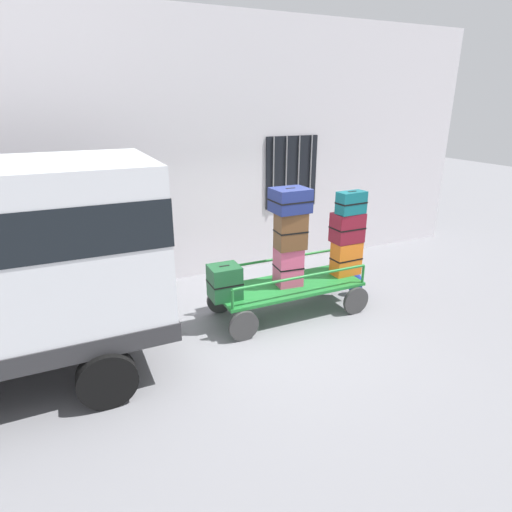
# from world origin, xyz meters

# --- Properties ---
(ground_plane) EXTENTS (40.00, 40.00, 0.00)m
(ground_plane) POSITION_xyz_m (0.00, 0.00, 0.00)
(ground_plane) COLOR gray
(building_wall) EXTENTS (12.00, 0.38, 5.00)m
(building_wall) POSITION_xyz_m (0.01, 2.64, 2.50)
(building_wall) COLOR silver
(building_wall) RESTS_ON ground
(luggage_cart) EXTENTS (2.54, 1.06, 0.53)m
(luggage_cart) POSITION_xyz_m (0.27, 0.22, 0.42)
(luggage_cart) COLOR #1E722D
(luggage_cart) RESTS_ON ground
(cart_railing) EXTENTS (2.41, 0.93, 0.33)m
(cart_railing) POSITION_xyz_m (0.27, 0.22, 0.80)
(cart_railing) COLOR #1E722D
(cart_railing) RESTS_ON luggage_cart
(suitcase_left_bottom) EXTENTS (0.48, 0.42, 0.53)m
(suitcase_left_bottom) POSITION_xyz_m (-0.88, 0.20, 0.79)
(suitcase_left_bottom) COLOR #194C28
(suitcase_left_bottom) RESTS_ON luggage_cart
(suitcase_midleft_bottom) EXTENTS (0.45, 0.42, 0.65)m
(suitcase_midleft_bottom) POSITION_xyz_m (0.27, 0.25, 0.85)
(suitcase_midleft_bottom) COLOR #CC4C72
(suitcase_midleft_bottom) RESTS_ON luggage_cart
(suitcase_midleft_middle) EXTENTS (0.50, 0.36, 0.60)m
(suitcase_midleft_middle) POSITION_xyz_m (0.27, 0.20, 1.47)
(suitcase_midleft_middle) COLOR brown
(suitcase_midleft_middle) RESTS_ON suitcase_midleft_bottom
(suitcase_midleft_top) EXTENTS (0.58, 0.49, 0.38)m
(suitcase_midleft_top) POSITION_xyz_m (0.27, 0.24, 1.96)
(suitcase_midleft_top) COLOR navy
(suitcase_midleft_top) RESTS_ON suitcase_midleft_middle
(suitcase_center_bottom) EXTENTS (0.52, 0.31, 0.59)m
(suitcase_center_bottom) POSITION_xyz_m (1.41, 0.22, 0.82)
(suitcase_center_bottom) COLOR orange
(suitcase_center_bottom) RESTS_ON luggage_cart
(suitcase_center_middle) EXTENTS (0.53, 0.37, 0.51)m
(suitcase_center_middle) POSITION_xyz_m (1.41, 0.25, 1.38)
(suitcase_center_middle) COLOR maroon
(suitcase_center_middle) RESTS_ON suitcase_center_bottom
(suitcase_center_top) EXTENTS (0.51, 0.29, 0.38)m
(suitcase_center_top) POSITION_xyz_m (1.41, 0.19, 1.82)
(suitcase_center_top) COLOR #0F5960
(suitcase_center_top) RESTS_ON suitcase_center_middle
(backpack) EXTENTS (0.27, 0.22, 0.44)m
(backpack) POSITION_xyz_m (1.76, 0.34, 0.22)
(backpack) COLOR navy
(backpack) RESTS_ON ground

